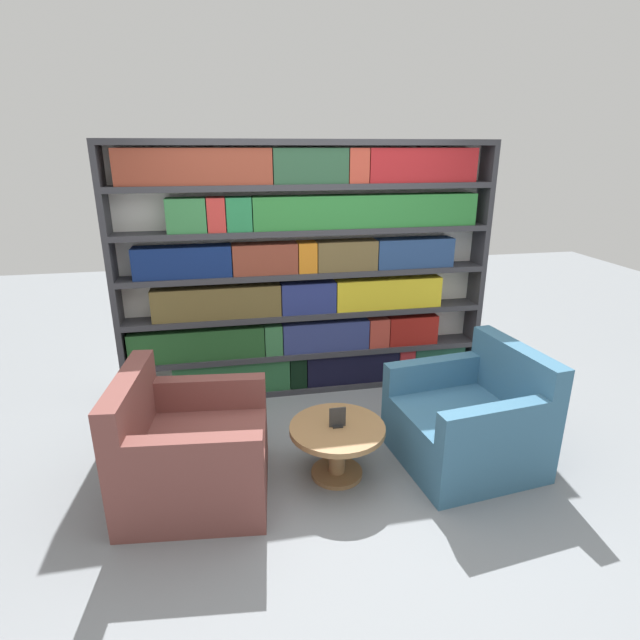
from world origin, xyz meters
TOP-DOWN VIEW (x-y plane):
  - ground_plane at (0.00, 0.00)m, footprint 14.00×14.00m
  - bookshelf at (0.00, 1.50)m, footprint 3.37×0.30m
  - armchair_left at (-1.04, 0.09)m, footprint 1.01×1.00m
  - armchair_right at (0.96, 0.09)m, footprint 1.02×1.01m
  - coffee_table at (-0.04, 0.09)m, footprint 0.67×0.67m
  - table_sign at (-0.04, 0.09)m, footprint 0.12×0.06m

SIDE VIEW (x-z plane):
  - ground_plane at x=0.00m, z-range 0.00..0.00m
  - coffee_table at x=-0.04m, z-range 0.09..0.48m
  - armchair_left at x=-1.04m, z-range -0.14..0.73m
  - armchair_right at x=0.96m, z-range -0.14..0.73m
  - table_sign at x=-0.04m, z-range 0.38..0.53m
  - bookshelf at x=0.00m, z-range -0.01..2.28m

